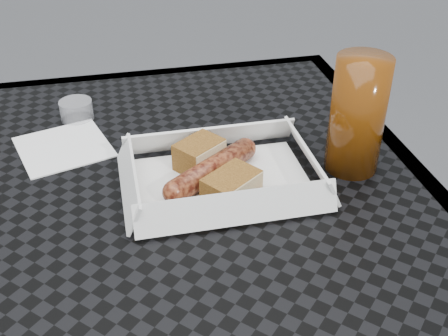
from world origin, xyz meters
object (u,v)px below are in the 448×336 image
object	(u,v)px
drink_glass	(357,115)
patio_table	(132,251)
bratwurst	(212,169)
food_tray	(222,182)

from	to	relation	value
drink_glass	patio_table	bearing A→B (deg)	-176.02
bratwurst	drink_glass	world-z (taller)	drink_glass
patio_table	drink_glass	world-z (taller)	drink_glass
bratwurst	drink_glass	distance (m)	0.20
patio_table	food_tray	bearing A→B (deg)	9.15
food_tray	drink_glass	bearing A→B (deg)	0.29
food_tray	drink_glass	distance (m)	0.19
drink_glass	bratwurst	bearing A→B (deg)	178.33
patio_table	food_tray	distance (m)	0.15
patio_table	drink_glass	xyz separation A→B (m)	(0.30, 0.02, 0.15)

